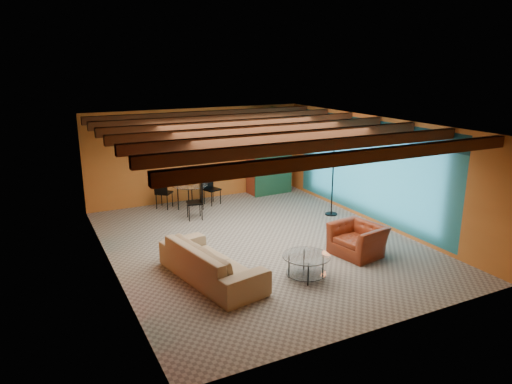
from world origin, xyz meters
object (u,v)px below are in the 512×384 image
armchair (358,240)px  potted_plant (269,113)px  sofa (211,262)px  armoire (269,157)px  dining_table (190,192)px  vase (189,171)px  floor_lamp (333,178)px  coffee_table (306,266)px

armchair → potted_plant: size_ratio=2.16×
sofa → potted_plant: potted_plant is taller
sofa → armoire: (3.86, 4.93, 0.76)m
dining_table → potted_plant: (2.81, 0.66, 1.96)m
armchair → armoire: armoire is taller
armchair → vase: bearing=-165.6°
armchair → potted_plant: potted_plant is taller
dining_table → potted_plant: potted_plant is taller
floor_lamp → potted_plant: size_ratio=4.29×
vase → floor_lamp: bearing=-32.6°
sofa → armoire: armoire is taller
dining_table → floor_lamp: floor_lamp is taller
coffee_table → potted_plant: potted_plant is taller
armchair → potted_plant: 5.68m
potted_plant → armoire: bearing=0.0°
armchair → dining_table: size_ratio=0.53×
armoire → vase: (-2.81, -0.66, 0.00)m
sofa → armoire: 6.31m
armchair → vase: (-2.15, 4.57, 0.78)m
sofa → potted_plant: 6.61m
coffee_table → armoire: bearing=68.5°
armoire → vase: bearing=-170.0°
sofa → dining_table: bearing=-25.0°
armchair → floor_lamp: 2.80m
vase → dining_table: bearing=0.0°
coffee_table → floor_lamp: 4.07m
sofa → armoire: size_ratio=1.09×
sofa → floor_lamp: size_ratio=1.20×
armchair → floor_lamp: bearing=145.3°
coffee_table → floor_lamp: bearing=47.6°
dining_table → potted_plant: bearing=13.2°
floor_lamp → dining_table: bearing=147.4°
coffee_table → floor_lamp: size_ratio=0.45×
floor_lamp → sofa: bearing=-153.1°
armoire → floor_lamp: 2.78m
sofa → floor_lamp: floor_lamp is taller
armoire → floor_lamp: (0.45, -2.74, -0.09)m
sofa → vase: vase is taller
dining_table → potted_plant: 3.49m
armchair → coffee_table: size_ratio=1.13×
armchair → dining_table: dining_table is taller
dining_table → floor_lamp: 3.90m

